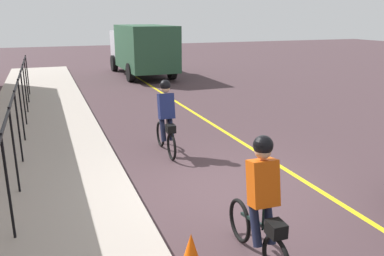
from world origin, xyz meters
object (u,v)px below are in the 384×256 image
box_truck_background (142,48)px  traffic_cone_near (191,255)px  cyclist_lead (166,118)px  cyclist_follow (261,203)px

box_truck_background → traffic_cone_near: bearing=167.2°
box_truck_background → traffic_cone_near: size_ratio=10.73×
cyclist_lead → box_truck_background: bearing=-9.3°
cyclist_follow → traffic_cone_near: 1.13m
cyclist_lead → traffic_cone_near: size_ratio=2.90×
cyclist_lead → cyclist_follow: bearing=-179.7°
cyclist_lead → cyclist_follow: size_ratio=1.00×
cyclist_follow → box_truck_background: bearing=-6.8°
cyclist_lead → traffic_cone_near: cyclist_lead is taller
cyclist_follow → traffic_cone_near: bearing=88.2°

